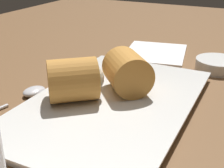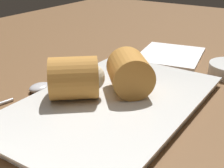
% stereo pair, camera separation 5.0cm
% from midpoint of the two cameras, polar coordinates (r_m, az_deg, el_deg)
% --- Properties ---
extents(table_surface, '(1.80, 1.40, 0.02)m').
position_cam_midpoint_polar(table_surface, '(0.48, 1.89, -4.49)').
color(table_surface, brown).
rests_on(table_surface, ground).
extents(serving_plate, '(0.34, 0.22, 0.01)m').
position_cam_midpoint_polar(serving_plate, '(0.45, -3.18, -3.80)').
color(serving_plate, silver).
rests_on(serving_plate, table_surface).
extents(roll_front_left, '(0.09, 0.09, 0.06)m').
position_cam_midpoint_polar(roll_front_left, '(0.46, -0.58, 2.23)').
color(roll_front_left, '#C68438').
rests_on(roll_front_left, serving_plate).
extents(roll_front_right, '(0.09, 0.09, 0.06)m').
position_cam_midpoint_polar(roll_front_right, '(0.44, -9.80, 0.72)').
color(roll_front_right, '#C68438').
rests_on(roll_front_right, serving_plate).
extents(dipping_bowl_near, '(0.08, 0.08, 0.02)m').
position_cam_midpoint_polar(dipping_bowl_near, '(0.62, 16.61, 3.43)').
color(dipping_bowl_near, silver).
rests_on(dipping_bowl_near, table_surface).
extents(spoon, '(0.18, 0.05, 0.01)m').
position_cam_midpoint_polar(spoon, '(0.51, -18.24, -2.04)').
color(spoon, silver).
rests_on(spoon, table_surface).
extents(napkin, '(0.17, 0.15, 0.01)m').
position_cam_midpoint_polar(napkin, '(0.69, 5.87, 5.62)').
color(napkin, white).
rests_on(napkin, table_surface).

